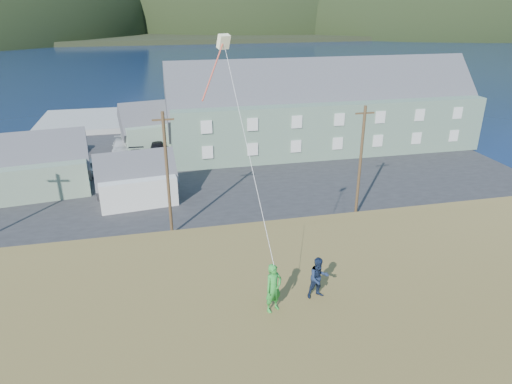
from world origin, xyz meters
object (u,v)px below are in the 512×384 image
shed_palegreen_far (163,125)px  wharf (130,119)px  shed_white (136,179)px  kite_flyer_green (274,288)px  shed_palegreen_near (35,166)px  lodge (323,108)px  kite_flyer_navy (319,278)px

shed_palegreen_far → wharf: bearing=97.9°
wharf → shed_palegreen_far: bearing=-71.1°
shed_white → kite_flyer_green: (5.67, -27.44, 5.91)m
shed_palegreen_near → shed_palegreen_far: shed_palegreen_near is taller
kite_flyer_green → lodge: bearing=41.3°
shed_palegreen_far → shed_white: bearing=-110.8°
lodge → shed_palegreen_near: bearing=-165.9°
wharf → lodge: size_ratio=0.69×
kite_flyer_green → kite_flyer_navy: bearing=-13.4°
lodge → shed_white: size_ratio=4.93×
kite_flyer_green → shed_palegreen_far: bearing=67.5°
wharf → kite_flyer_green: 59.53m
shed_palegreen_far → kite_flyer_green: kite_flyer_green is taller
shed_palegreen_near → kite_flyer_green: 35.64m
shed_palegreen_far → kite_flyer_navy: 45.04m
lodge → kite_flyer_navy: size_ratio=23.33×
lodge → shed_palegreen_near: size_ratio=3.61×
shed_white → kite_flyer_green: size_ratio=4.18×
shed_palegreen_near → kite_flyer_green: (15.08, -31.83, 5.44)m
lodge → kite_flyer_navy: bearing=-110.5°
shed_palegreen_near → kite_flyer_navy: bearing=-69.1°
shed_white → kite_flyer_navy: size_ratio=4.73×
shed_palegreen_far → kite_flyer_green: (2.67, -44.90, 5.46)m
shed_palegreen_near → shed_palegreen_far: size_ratio=0.93×
wharf → kite_flyer_navy: kite_flyer_navy is taller
shed_palegreen_near → shed_white: 10.39m
shed_white → shed_palegreen_far: (3.00, 17.46, 0.45)m
wharf → kite_flyer_green: size_ratio=14.18×
kite_flyer_green → kite_flyer_navy: 1.85m
wharf → shed_palegreen_far: shed_palegreen_far is taller
lodge → kite_flyer_navy: (-14.89, -39.28, 2.91)m
lodge → shed_palegreen_far: size_ratio=3.36×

